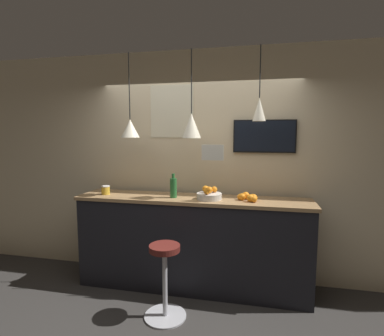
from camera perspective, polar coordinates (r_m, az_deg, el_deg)
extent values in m
plane|color=#33302D|center=(3.35, -2.82, -27.20)|extent=(14.00, 14.00, 0.00)
cube|color=beige|center=(3.86, 1.20, 0.42)|extent=(8.00, 0.06, 2.90)
cube|color=black|center=(3.71, 0.00, -14.39)|extent=(2.72, 0.51, 1.07)
cube|color=#99754C|center=(3.54, 0.00, -5.95)|extent=(2.76, 0.55, 0.04)
cylinder|color=#B7B7BC|center=(3.43, -5.11, -26.24)|extent=(0.43, 0.43, 0.02)
cylinder|color=#B7B7BC|center=(3.25, -5.18, -21.05)|extent=(0.05, 0.05, 0.68)
cylinder|color=#5B1E19|center=(3.09, -5.25, -14.95)|extent=(0.31, 0.31, 0.06)
cylinder|color=beige|center=(3.45, 3.30, -5.38)|extent=(0.29, 0.29, 0.07)
sphere|color=orange|center=(3.36, 2.87, -4.45)|extent=(0.07, 0.07, 0.07)
sphere|color=orange|center=(3.44, 3.32, -4.18)|extent=(0.08, 0.08, 0.08)
sphere|color=orange|center=(3.49, 4.28, -4.09)|extent=(0.07, 0.07, 0.07)
sphere|color=orange|center=(3.49, 2.63, -4.01)|extent=(0.08, 0.08, 0.08)
sphere|color=orange|center=(3.48, 11.50, -5.41)|extent=(0.07, 0.07, 0.07)
sphere|color=orange|center=(3.36, 11.71, -5.85)|extent=(0.07, 0.07, 0.07)
sphere|color=orange|center=(3.41, 11.62, -5.66)|extent=(0.07, 0.07, 0.07)
sphere|color=orange|center=(3.45, 9.18, -5.46)|extent=(0.07, 0.07, 0.07)
sphere|color=orange|center=(3.37, 11.06, -5.66)|extent=(0.08, 0.08, 0.08)
sphere|color=orange|center=(3.38, 11.64, -5.61)|extent=(0.09, 0.09, 0.09)
sphere|color=orange|center=(3.43, 9.50, -5.44)|extent=(0.08, 0.08, 0.08)
sphere|color=orange|center=(3.49, 10.21, -5.19)|extent=(0.09, 0.09, 0.09)
cylinder|color=#286B33|center=(3.52, -3.56, -3.82)|extent=(0.08, 0.08, 0.23)
cylinder|color=#286B33|center=(3.50, -3.58, -1.54)|extent=(0.04, 0.04, 0.06)
cylinder|color=gold|center=(3.86, -16.13, -4.14)|extent=(0.10, 0.10, 0.10)
cylinder|color=white|center=(3.85, -16.16, -3.36)|extent=(0.10, 0.10, 0.01)
cylinder|color=black|center=(3.71, -11.87, 15.00)|extent=(0.01, 0.01, 0.77)
cone|color=beige|center=(3.67, -11.69, 7.39)|extent=(0.22, 0.22, 0.21)
sphere|color=#F9EFCC|center=(3.67, -11.66, 6.03)|extent=(0.04, 0.04, 0.04)
cylinder|color=black|center=(3.48, -0.09, 16.20)|extent=(0.01, 0.01, 0.71)
cone|color=beige|center=(3.44, -0.09, 8.05)|extent=(0.22, 0.22, 0.28)
sphere|color=#F9EFCC|center=(3.43, -0.09, 6.06)|extent=(0.04, 0.04, 0.04)
cylinder|color=black|center=(3.42, 12.87, 17.53)|extent=(0.01, 0.01, 0.55)
cone|color=beige|center=(3.36, 12.69, 10.82)|extent=(0.14, 0.14, 0.25)
sphere|color=#F9EFCC|center=(3.36, 12.64, 9.05)|extent=(0.04, 0.04, 0.04)
cube|color=black|center=(3.71, 13.61, 5.91)|extent=(0.74, 0.04, 0.39)
cube|color=black|center=(3.70, 13.61, 5.90)|extent=(0.71, 0.01, 0.36)
cube|color=white|center=(3.23, 3.94, 2.97)|extent=(0.24, 0.01, 0.17)
cube|color=beige|center=(3.89, -3.87, 10.70)|extent=(0.56, 0.01, 0.66)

